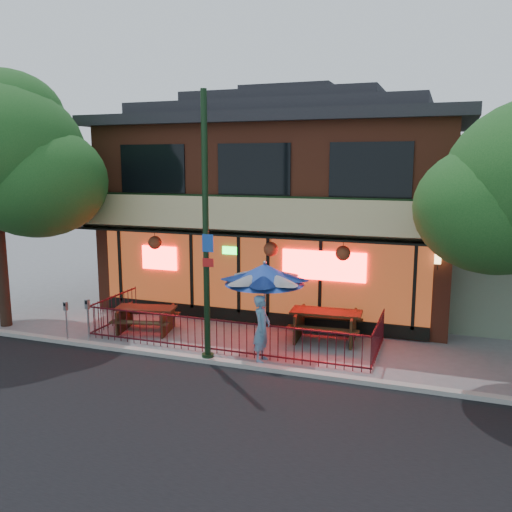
{
  "coord_description": "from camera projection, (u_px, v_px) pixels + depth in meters",
  "views": [
    {
      "loc": [
        5.85,
        -12.88,
        5.23
      ],
      "look_at": [
        0.5,
        2.0,
        2.47
      ],
      "focal_mm": 38.0,
      "sensor_mm": 36.0,
      "label": 1
    }
  ],
  "objects": [
    {
      "name": "ground",
      "position": [
        214.0,
        356.0,
        14.79
      ],
      "size": [
        80.0,
        80.0,
        0.0
      ],
      "primitive_type": "plane",
      "color": "gray",
      "rests_on": "ground"
    },
    {
      "name": "asphalt_street",
      "position": [
        70.0,
        473.0,
        9.22
      ],
      "size": [
        80.0,
        11.0,
        0.0
      ],
      "primitive_type": "cube",
      "color": "black",
      "rests_on": "ground"
    },
    {
      "name": "curb",
      "position": [
        206.0,
        360.0,
        14.31
      ],
      "size": [
        80.0,
        0.25,
        0.12
      ],
      "primitive_type": "cube",
      "color": "#999993",
      "rests_on": "ground"
    },
    {
      "name": "restaurant_building",
      "position": [
        289.0,
        191.0,
        20.67
      ],
      "size": [
        12.96,
        9.49,
        8.05
      ],
      "color": "brown",
      "rests_on": "ground"
    },
    {
      "name": "patio_fence",
      "position": [
        221.0,
        328.0,
        15.14
      ],
      "size": [
        8.44,
        2.62,
        1.0
      ],
      "color": "#3F0D14",
      "rests_on": "ground"
    },
    {
      "name": "street_light",
      "position": [
        206.0,
        244.0,
        13.87
      ],
      "size": [
        0.43,
        0.32,
        7.0
      ],
      "color": "black",
      "rests_on": "ground"
    },
    {
      "name": "picnic_table_left",
      "position": [
        146.0,
        315.0,
        16.85
      ],
      "size": [
        2.08,
        1.75,
        0.78
      ],
      "color": "#342213",
      "rests_on": "ground"
    },
    {
      "name": "picnic_table_right",
      "position": [
        326.0,
        321.0,
        16.03
      ],
      "size": [
        2.18,
        1.73,
        0.88
      ],
      "color": "#372713",
      "rests_on": "ground"
    },
    {
      "name": "patio_umbrella",
      "position": [
        265.0,
        274.0,
        14.99
      ],
      "size": [
        2.22,
        2.22,
        2.54
      ],
      "color": "gray",
      "rests_on": "ground"
    },
    {
      "name": "pedestrian",
      "position": [
        262.0,
        328.0,
        14.28
      ],
      "size": [
        0.43,
        0.65,
        1.79
      ],
      "primitive_type": "imported",
      "rotation": [
        0.0,
        0.0,
        1.57
      ],
      "color": "#5789AE",
      "rests_on": "ground"
    },
    {
      "name": "parking_meter_near",
      "position": [
        88.0,
        314.0,
        15.51
      ],
      "size": [
        0.13,
        0.12,
        1.36
      ],
      "color": "#9A9DA2",
      "rests_on": "ground"
    },
    {
      "name": "parking_meter_far",
      "position": [
        66.0,
        315.0,
        15.68
      ],
      "size": [
        0.12,
        0.11,
        1.24
      ],
      "color": "#9DA1A6",
      "rests_on": "ground"
    }
  ]
}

